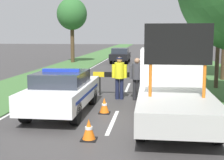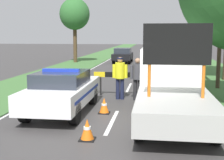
{
  "view_description": "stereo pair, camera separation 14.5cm",
  "coord_description": "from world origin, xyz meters",
  "views": [
    {
      "loc": [
        1.14,
        -9.79,
        2.72
      ],
      "look_at": [
        -0.22,
        1.28,
        1.1
      ],
      "focal_mm": 50.0,
      "sensor_mm": 36.0,
      "label": 1
    },
    {
      "loc": [
        1.29,
        -9.77,
        2.72
      ],
      "look_at": [
        -0.22,
        1.28,
        1.1
      ],
      "focal_mm": 50.0,
      "sensor_mm": 36.0,
      "label": 2
    }
  ],
  "objects": [
    {
      "name": "grass_verge_right",
      "position": [
        5.71,
        20.0,
        0.02
      ],
      "size": [
        3.88,
        120.0,
        0.03
      ],
      "color": "#427038",
      "rests_on": "ground"
    },
    {
      "name": "road_barrier",
      "position": [
        0.11,
        3.94,
        0.88
      ],
      "size": [
        3.03,
        0.08,
        1.07
      ],
      "rotation": [
        0.0,
        0.0,
        0.07
      ],
      "color": "black",
      "rests_on": "ground"
    },
    {
      "name": "queued_car_sedan_black",
      "position": [
        -1.79,
        20.66,
        0.75
      ],
      "size": [
        1.74,
        4.3,
        1.43
      ],
      "rotation": [
        0.0,
        0.0,
        3.14
      ],
      "color": "black",
      "rests_on": "ground"
    },
    {
      "name": "grass_verge_left",
      "position": [
        -5.71,
        20.0,
        0.02
      ],
      "size": [
        3.88,
        120.0,
        0.03
      ],
      "color": "#427038",
      "rests_on": "ground"
    },
    {
      "name": "queued_car_van_white",
      "position": [
        1.67,
        27.6,
        0.81
      ],
      "size": [
        1.79,
        3.93,
        1.53
      ],
      "rotation": [
        0.0,
        0.0,
        3.14
      ],
      "color": "silver",
      "rests_on": "ground"
    },
    {
      "name": "lane_markings",
      "position": [
        0.0,
        17.56,
        0.0
      ],
      "size": [
        7.43,
        65.44,
        0.01
      ],
      "color": "silver",
      "rests_on": "ground"
    },
    {
      "name": "traffic_cone_near_police",
      "position": [
        -2.42,
        3.85,
        0.25
      ],
      "size": [
        0.37,
        0.37,
        0.51
      ],
      "color": "black",
      "rests_on": "ground"
    },
    {
      "name": "queued_car_sedan_silver",
      "position": [
        1.87,
        8.66,
        0.8
      ],
      "size": [
        1.71,
        4.29,
        1.55
      ],
      "rotation": [
        0.0,
        0.0,
        3.14
      ],
      "color": "#B2B2B7",
      "rests_on": "ground"
    },
    {
      "name": "traffic_cone_lane_edge",
      "position": [
        -0.41,
        -2.09,
        0.28
      ],
      "size": [
        0.41,
        0.41,
        0.56
      ],
      "color": "black",
      "rests_on": "ground"
    },
    {
      "name": "work_truck",
      "position": [
        1.88,
        0.62,
        1.09
      ],
      "size": [
        2.15,
        5.96,
        3.02
      ],
      "rotation": [
        0.0,
        0.0,
        3.14
      ],
      "color": "white",
      "rests_on": "ground"
    },
    {
      "name": "ground_plane",
      "position": [
        0.0,
        0.0,
        0.0
      ],
      "size": [
        160.0,
        160.0,
        0.0
      ],
      "primitive_type": "plane",
      "color": "#3D3A3A"
    },
    {
      "name": "pedestrian_civilian",
      "position": [
        0.61,
        3.1,
        1.04
      ],
      "size": [
        0.64,
        0.4,
        1.77
      ],
      "rotation": [
        0.0,
        0.0,
        0.46
      ],
      "color": "#232326",
      "rests_on": "ground"
    },
    {
      "name": "queued_car_wagon_maroon",
      "position": [
        1.96,
        15.14,
        0.73
      ],
      "size": [
        1.93,
        4.22,
        1.39
      ],
      "rotation": [
        0.0,
        0.0,
        3.14
      ],
      "color": "maroon",
      "rests_on": "ground"
    },
    {
      "name": "traffic_cone_behind_barrier",
      "position": [
        1.27,
        5.25,
        0.28
      ],
      "size": [
        0.4,
        0.4,
        0.56
      ],
      "color": "black",
      "rests_on": "ground"
    },
    {
      "name": "traffic_cone_near_truck",
      "position": [
        -0.42,
        0.73,
        0.27
      ],
      "size": [
        0.39,
        0.39,
        0.55
      ],
      "color": "black",
      "rests_on": "ground"
    },
    {
      "name": "utility_pole",
      "position": [
        4.51,
        6.52,
        3.59
      ],
      "size": [
        1.2,
        0.2,
        6.96
      ],
      "color": "#473828",
      "rests_on": "ground"
    },
    {
      "name": "police_officer",
      "position": [
        -0.14,
        3.2,
        1.07
      ],
      "size": [
        0.65,
        0.41,
        1.8
      ],
      "rotation": [
        0.0,
        0.0,
        3.67
      ],
      "color": "#191E38",
      "rests_on": "ground"
    },
    {
      "name": "roadside_tree_near_left",
      "position": [
        -6.45,
        20.21,
        4.65
      ],
      "size": [
        2.91,
        2.91,
        6.23
      ],
      "color": "#4C3823",
      "rests_on": "ground"
    },
    {
      "name": "police_car",
      "position": [
        -1.88,
        0.66,
        0.78
      ],
      "size": [
        1.83,
        4.66,
        1.57
      ],
      "rotation": [
        0.0,
        0.0,
        0.01
      ],
      "color": "white",
      "rests_on": "ground"
    },
    {
      "name": "traffic_cone_centre_front",
      "position": [
        -3.09,
        4.35,
        0.24
      ],
      "size": [
        0.35,
        0.35,
        0.49
      ],
      "color": "black",
      "rests_on": "ground"
    }
  ]
}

